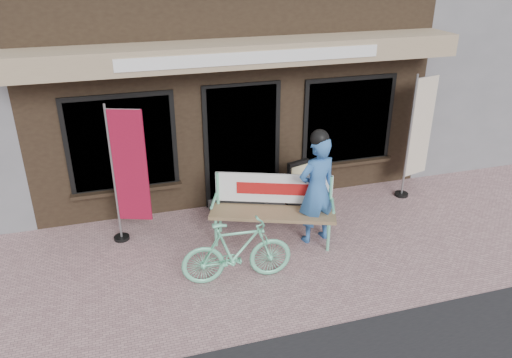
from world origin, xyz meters
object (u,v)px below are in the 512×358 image
object	(u,v)px
bench	(273,203)
menu_stand	(298,183)
nobori_red	(128,174)
nobori_cream	(418,134)
person	(317,188)
bicycle	(237,251)

from	to	relation	value
bench	menu_stand	size ratio (longest dim) A/B	2.28
nobori_red	menu_stand	world-z (taller)	nobori_red
nobori_red	nobori_cream	size ratio (longest dim) A/B	0.97
nobori_cream	person	bearing A→B (deg)	-172.02
bicycle	person	bearing A→B (deg)	-60.46
person	nobori_red	world-z (taller)	nobori_red
bench	person	distance (m)	0.72
nobori_red	bench	bearing A→B (deg)	5.25
person	menu_stand	xyz separation A→B (m)	(0.15, 1.14, -0.46)
bench	bicycle	size ratio (longest dim) A/B	1.29
person	bicycle	size ratio (longest dim) A/B	1.20
bench	nobori_cream	world-z (taller)	nobori_cream
person	nobori_cream	bearing A→B (deg)	12.48
bicycle	nobori_red	xyz separation A→B (m)	(-1.29, 1.47, 0.69)
person	bicycle	bearing A→B (deg)	-165.30
bicycle	menu_stand	bearing A→B (deg)	-36.75
person	menu_stand	world-z (taller)	person
person	nobori_red	bearing A→B (deg)	153.20
bicycle	nobori_red	distance (m)	2.07
person	nobori_cream	size ratio (longest dim) A/B	0.80
person	bicycle	distance (m)	1.65
bench	nobori_red	distance (m)	2.24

